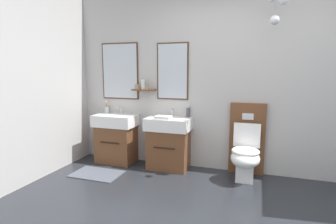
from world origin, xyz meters
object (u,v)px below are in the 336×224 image
at_px(vanity_sink_left, 116,137).
at_px(folded_hand_towel, 163,118).
at_px(toilet, 246,151).
at_px(toothbrush_cup, 107,109).
at_px(vanity_sink_right, 169,142).
at_px(soap_dispenser, 188,112).

distance_m(vanity_sink_left, folded_hand_towel, 0.92).
distance_m(toilet, toothbrush_cup, 2.26).
distance_m(vanity_sink_left, toothbrush_cup, 0.50).
height_order(vanity_sink_right, soap_dispenser, soap_dispenser).
bearing_deg(vanity_sink_right, folded_hand_towel, -108.09).
bearing_deg(soap_dispenser, vanity_sink_left, -172.22).
bearing_deg(vanity_sink_right, toilet, -0.90).
bearing_deg(soap_dispenser, vanity_sink_right, -148.48).
distance_m(toothbrush_cup, soap_dispenser, 1.36).
xyz_separation_m(vanity_sink_left, toilet, (1.97, -0.02, -0.02)).
bearing_deg(toilet, soap_dispenser, 168.64).
bearing_deg(vanity_sink_left, folded_hand_towel, -8.36).
height_order(soap_dispenser, folded_hand_towel, soap_dispenser).
height_order(toothbrush_cup, soap_dispenser, toothbrush_cup).
distance_m(vanity_sink_right, toothbrush_cup, 1.20).
relative_size(vanity_sink_right, folded_hand_towel, 3.45).
bearing_deg(soap_dispenser, toothbrush_cup, -179.57).
height_order(toilet, soap_dispenser, toilet).
bearing_deg(vanity_sink_left, soap_dispenser, 7.78).
bearing_deg(vanity_sink_right, soap_dispenser, 31.52).
xyz_separation_m(vanity_sink_left, folded_hand_towel, (0.83, -0.12, 0.38)).
distance_m(toilet, folded_hand_towel, 1.22).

